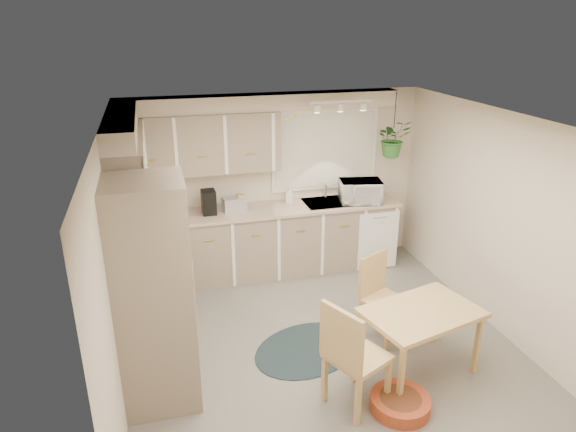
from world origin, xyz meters
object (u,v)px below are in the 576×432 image
at_px(chair_left, 358,353).
at_px(microwave, 360,189).
at_px(braided_rug, 307,349).
at_px(pet_bed, 400,403).
at_px(chair_back, 386,299).
at_px(dining_table, 419,341).

relative_size(chair_left, microwave, 1.91).
height_order(braided_rug, microwave, microwave).
bearing_deg(braided_rug, pet_bed, -62.68).
relative_size(chair_back, microwave, 1.70).
height_order(chair_left, pet_bed, chair_left).
xyz_separation_m(chair_left, pet_bed, (0.35, -0.20, -0.46)).
bearing_deg(braided_rug, chair_back, 1.62).
height_order(dining_table, chair_back, chair_back).
height_order(dining_table, pet_bed, dining_table).
xyz_separation_m(chair_back, pet_bed, (-0.34, -1.08, -0.40)).
distance_m(dining_table, chair_back, 0.64).
bearing_deg(chair_back, microwave, -129.18).
distance_m(dining_table, pet_bed, 0.67).
xyz_separation_m(braided_rug, pet_bed, (0.55, -1.06, 0.06)).
height_order(chair_back, microwave, microwave).
distance_m(chair_left, braided_rug, 1.03).
xyz_separation_m(chair_left, microwave, (1.08, 2.61, 0.60)).
relative_size(pet_bed, microwave, 0.98).
distance_m(dining_table, braided_rug, 1.17).
bearing_deg(chair_left, dining_table, 83.52).
distance_m(chair_left, pet_bed, 0.61).
bearing_deg(pet_bed, dining_table, 48.59).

